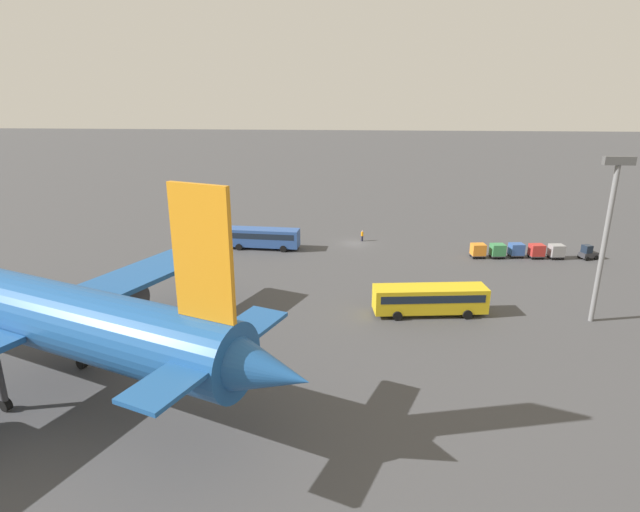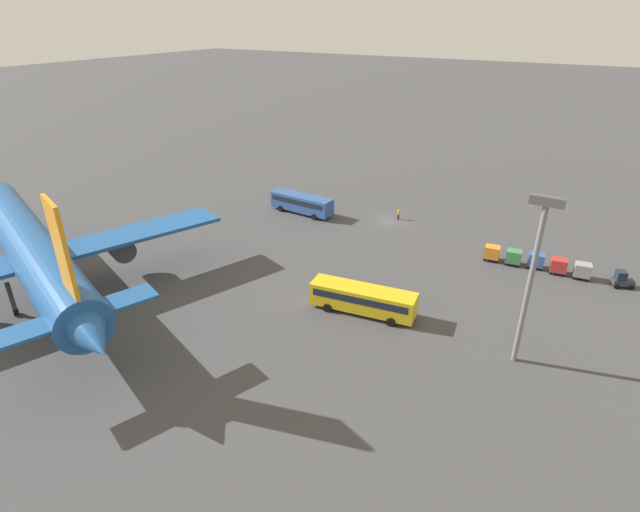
% 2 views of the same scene
% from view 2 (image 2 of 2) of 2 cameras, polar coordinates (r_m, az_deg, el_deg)
% --- Properties ---
extents(ground_plane, '(600.00, 600.00, 0.00)m').
position_cam_2_polar(ground_plane, '(81.72, 7.77, 4.01)').
color(ground_plane, '#424244').
extents(airplane, '(48.63, 42.14, 17.44)m').
position_cam_2_polar(airplane, '(64.50, -30.08, 0.63)').
color(airplane, '#1E5193').
rests_on(airplane, ground).
extents(shuttle_bus_near, '(11.18, 3.62, 3.10)m').
position_cam_2_polar(shuttle_bus_near, '(83.67, -2.10, 6.15)').
color(shuttle_bus_near, '#2D5199').
rests_on(shuttle_bus_near, ground).
extents(shuttle_bus_far, '(12.14, 4.44, 3.07)m').
position_cam_2_polar(shuttle_bus_far, '(55.93, 4.93, -4.79)').
color(shuttle_bus_far, gold).
rests_on(shuttle_bus_far, ground).
extents(baggage_tug, '(2.71, 2.33, 2.10)m').
position_cam_2_polar(baggage_tug, '(71.58, 31.25, -2.34)').
color(baggage_tug, '#333338').
rests_on(baggage_tug, ground).
extents(worker_person, '(0.38, 0.38, 1.74)m').
position_cam_2_polar(worker_person, '(82.27, 8.94, 4.74)').
color(worker_person, '#1E1E2D').
rests_on(worker_person, ground).
extents(cargo_cart_grey, '(2.20, 1.93, 2.06)m').
position_cam_2_polar(cargo_cart_grey, '(71.13, 27.81, -1.43)').
color(cargo_cart_grey, '#38383D').
rests_on(cargo_cart_grey, ground).
extents(cargo_cart_red, '(2.20, 1.93, 2.06)m').
position_cam_2_polar(cargo_cart_red, '(71.10, 25.63, -0.95)').
color(cargo_cart_red, '#38383D').
rests_on(cargo_cart_red, ground).
extents(cargo_cart_blue, '(2.20, 1.93, 2.06)m').
position_cam_2_polar(cargo_cart_blue, '(71.44, 23.49, -0.39)').
color(cargo_cart_blue, '#38383D').
rests_on(cargo_cart_blue, ground).
extents(cargo_cart_green, '(2.20, 1.93, 2.06)m').
position_cam_2_polar(cargo_cart_green, '(71.20, 21.25, -0.05)').
color(cargo_cart_green, '#38383D').
rests_on(cargo_cart_green, ground).
extents(cargo_cart_orange, '(2.20, 1.93, 2.06)m').
position_cam_2_polar(cargo_cart_orange, '(71.44, 19.08, 0.40)').
color(cargo_cart_orange, '#38383D').
rests_on(cargo_cart_orange, ground).
extents(light_pole, '(2.80, 0.70, 16.79)m').
position_cam_2_polar(light_pole, '(47.97, 23.22, -1.00)').
color(light_pole, slate).
rests_on(light_pole, ground).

